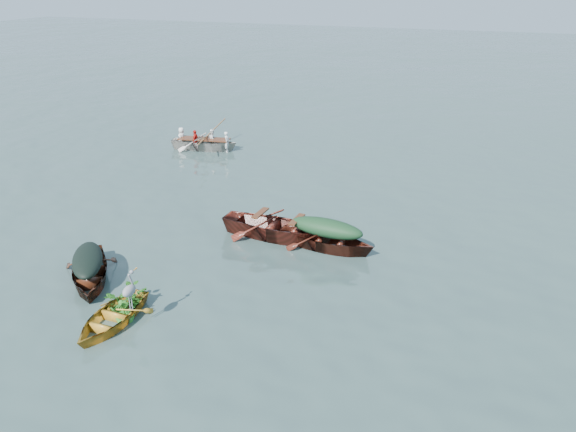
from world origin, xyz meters
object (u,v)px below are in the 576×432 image
Objects in this scene: dark_covered_boat at (91,281)px; rowed_boat at (205,150)px; green_tarp_boat at (326,249)px; heron at (130,296)px; open_wooden_boat at (279,238)px; yellow_dinghy at (112,324)px.

rowed_boat is at bearing 67.45° from dark_covered_boat.
green_tarp_boat is 4.30× the size of heron.
open_wooden_boat is (3.59, 4.02, 0.00)m from dark_covered_boat.
green_tarp_boat is 0.81× the size of open_wooden_boat.
yellow_dinghy is at bearing 163.82° from open_wooden_boat.
green_tarp_boat is at bearing 57.12° from yellow_dinghy.
open_wooden_boat is at bearing 70.73° from yellow_dinghy.
open_wooden_boat is at bearing 75.92° from heron.
heron is (0.55, 0.05, 0.83)m from yellow_dinghy.
dark_covered_boat reaches higher than yellow_dinghy.
green_tarp_boat is at bearing 0.60° from dark_covered_boat.
dark_covered_boat and green_tarp_boat have the same top height.
dark_covered_boat is 2.78m from heron.
open_wooden_boat is 5.28× the size of heron.
dark_covered_boat is 11.59m from rowed_boat.
open_wooden_boat is 5.62m from heron.
dark_covered_boat is at bearing 140.08° from yellow_dinghy.
green_tarp_boat is at bearing -142.39° from rowed_boat.
rowed_boat is 13.63m from heron.
dark_covered_boat is at bearing -175.40° from rowed_boat.
yellow_dinghy is 6.29m from green_tarp_boat.
green_tarp_boat reaches higher than yellow_dinghy.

